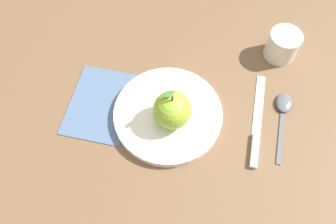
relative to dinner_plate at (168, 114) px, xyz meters
The scene contains 7 objects.
ground_plane 0.05m from the dinner_plate, 121.02° to the right, with size 2.40×2.40×0.00m, color brown.
dinner_plate is the anchor object (origin of this frame).
apple 0.05m from the dinner_plate, 165.69° to the left, with size 0.08×0.08×0.09m.
cup 0.30m from the dinner_plate, 100.71° to the right, with size 0.07×0.07×0.07m.
knife 0.18m from the dinner_plate, 141.38° to the right, with size 0.14×0.19×0.01m.
spoon 0.24m from the dinner_plate, 130.02° to the right, with size 0.11×0.15×0.01m.
linen_napkin 0.15m from the dinner_plate, 34.87° to the left, with size 0.13×0.17×0.00m, color slate.
Camera 1 is at (-0.21, 0.26, 0.62)m, focal length 35.44 mm.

